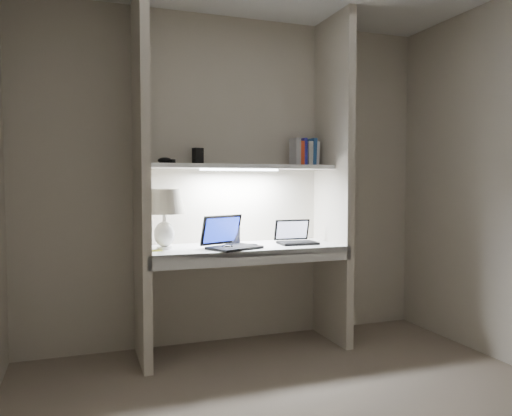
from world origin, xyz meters
name	(u,v)px	position (x,y,z in m)	size (l,w,h in m)	color
back_wall	(233,180)	(0.00, 1.50, 1.25)	(3.20, 0.01, 2.50)	beige
alcove_panel_left	(141,180)	(-0.73, 1.23, 1.25)	(0.06, 0.55, 2.50)	beige
alcove_panel_right	(333,180)	(0.73, 1.23, 1.25)	(0.06, 0.55, 2.50)	beige
desk	(244,249)	(0.00, 1.23, 0.75)	(1.40, 0.55, 0.04)	white
desk_apron	(256,258)	(0.00, 0.96, 0.72)	(1.46, 0.03, 0.10)	silver
shelf	(240,167)	(0.00, 1.32, 1.35)	(1.40, 0.36, 0.03)	silver
strip_light	(240,170)	(0.00, 1.32, 1.33)	(0.60, 0.04, 0.01)	white
table_lamp	(164,209)	(-0.58, 1.24, 1.05)	(0.29, 0.29, 0.42)	white
laptop_main	(230,241)	(-0.13, 1.14, 0.82)	(0.43, 0.41, 0.23)	black
laptop_netbook	(295,238)	(0.41, 1.23, 0.81)	(0.29, 0.25, 0.18)	black
speaker	(232,234)	(-0.06, 1.33, 0.85)	(0.11, 0.08, 0.15)	silver
mouse	(227,247)	(-0.17, 1.08, 0.79)	(0.09, 0.06, 0.03)	black
cable_coil	(252,245)	(0.06, 1.22, 0.78)	(0.09, 0.09, 0.01)	black
sticky_note	(157,251)	(-0.64, 1.17, 0.77)	(0.07, 0.07, 0.00)	yellow
book_row	(304,153)	(0.55, 1.37, 1.47)	(0.20, 0.14, 0.21)	silver
shelf_box	(198,156)	(-0.29, 1.43, 1.43)	(0.07, 0.05, 0.12)	black
shelf_gadget	(165,161)	(-0.54, 1.38, 1.39)	(0.11, 0.08, 0.05)	black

